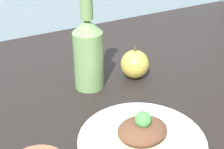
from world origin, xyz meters
The scene contains 5 objects.
ground_plane centered at (0.00, 0.00, -2.00)cm, with size 180.00×110.00×4.00cm, color black.
plate centered at (-1.79, -15.57, 0.90)cm, with size 25.44×25.44×1.69cm.
plated_food centered at (-1.79, -15.57, 3.13)cm, with size 18.43×18.43×6.34cm.
cider_bottle centered at (-1.10, 9.90, 10.30)cm, with size 7.51×7.51×27.59cm.
apple centered at (11.84, 8.35, 3.89)cm, with size 7.76×7.76×9.25cm.
Camera 1 is at (-30.15, -54.33, 42.18)cm, focal length 50.00 mm.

